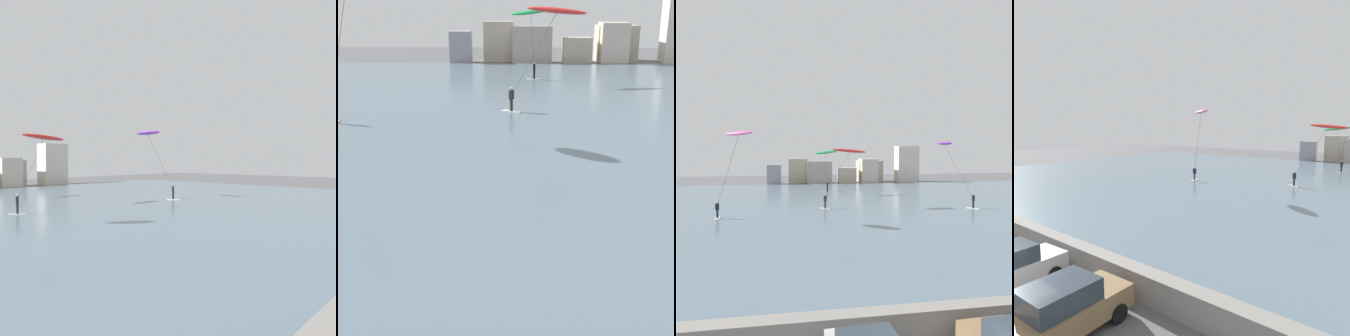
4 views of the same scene
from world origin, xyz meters
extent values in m
cube|color=gray|center=(0.00, 3.94, 0.56)|extent=(60.00, 0.70, 1.12)
cube|color=slate|center=(0.00, 30.64, 0.05)|extent=(84.00, 52.00, 0.10)
cube|color=gray|center=(-7.05, 58.35, 1.89)|extent=(2.61, 2.46, 3.77)
cube|color=#B7A893|center=(-2.48, 59.97, 2.43)|extent=(3.63, 2.73, 4.86)
cube|color=#A89E93|center=(1.69, 58.45, 2.19)|extent=(4.80, 2.18, 4.38)
cube|color=#B7A893|center=(7.20, 58.42, 1.53)|extent=(3.43, 2.55, 3.07)
cube|color=beige|center=(11.62, 58.65, 2.40)|extent=(3.31, 3.91, 4.80)
cube|color=#B7A893|center=(12.31, 60.49, 2.20)|extent=(4.95, 3.95, 4.41)
cube|color=beige|center=(19.94, 59.13, 3.68)|extent=(4.40, 3.04, 7.36)
cube|color=silver|center=(-0.31, 29.45, 0.13)|extent=(1.45, 1.02, 0.06)
cylinder|color=black|center=(-0.31, 29.45, 0.55)|extent=(0.20, 0.20, 0.78)
cube|color=black|center=(-0.31, 29.45, 1.24)|extent=(0.35, 0.40, 0.60)
sphere|color=beige|center=(-0.31, 29.45, 1.65)|extent=(0.20, 0.20, 0.20)
cylinder|color=#333333|center=(1.12, 29.96, 3.77)|extent=(2.90, 1.04, 5.18)
ellipsoid|color=red|center=(2.56, 30.46, 6.50)|extent=(3.94, 1.46, 0.76)
cube|color=silver|center=(15.91, 26.88, 0.13)|extent=(1.25, 1.35, 0.06)
cylinder|color=black|center=(15.91, 26.88, 0.55)|extent=(0.20, 0.20, 0.78)
cube|color=black|center=(15.91, 26.88, 1.24)|extent=(0.40, 0.39, 0.60)
sphere|color=#9E7051|center=(15.91, 26.88, 1.65)|extent=(0.20, 0.20, 0.20)
cylinder|color=#333333|center=(14.34, 27.29, 4.18)|extent=(3.16, 0.83, 6.00)
ellipsoid|color=purple|center=(12.77, 27.69, 7.33)|extent=(1.98, 4.05, 0.48)
cube|color=silver|center=(-10.95, 25.88, 0.13)|extent=(0.60, 1.44, 0.06)
cylinder|color=#191E33|center=(-10.95, 25.88, 0.55)|extent=(0.20, 0.20, 0.78)
cube|color=#191E33|center=(-10.95, 25.88, 1.24)|extent=(0.36, 0.26, 0.60)
sphere|color=beige|center=(-10.95, 25.88, 1.65)|extent=(0.20, 0.20, 0.20)
cylinder|color=#333333|center=(-9.77, 24.82, 4.55)|extent=(2.39, 2.17, 6.74)
ellipsoid|color=pink|center=(-8.59, 23.75, 8.07)|extent=(3.31, 3.03, 0.58)
cube|color=silver|center=(1.59, 43.75, 0.13)|extent=(1.42, 0.51, 0.06)
cylinder|color=black|center=(1.59, 43.75, 0.55)|extent=(0.20, 0.20, 0.78)
cube|color=black|center=(1.59, 43.75, 1.24)|extent=(0.24, 0.35, 0.60)
sphere|color=tan|center=(1.59, 43.75, 1.65)|extent=(0.20, 0.20, 0.20)
cylinder|color=#333333|center=(1.36, 42.69, 3.65)|extent=(0.48, 2.14, 4.93)
ellipsoid|color=green|center=(1.14, 41.64, 6.26)|extent=(3.84, 2.19, 0.88)
camera|label=1|loc=(-13.16, 1.65, 4.51)|focal=37.41mm
camera|label=2|loc=(0.22, -1.77, 6.91)|focal=50.91mm
camera|label=3|loc=(-4.21, -6.71, 6.59)|focal=35.46mm
camera|label=4|loc=(10.26, -3.76, 6.37)|focal=32.95mm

